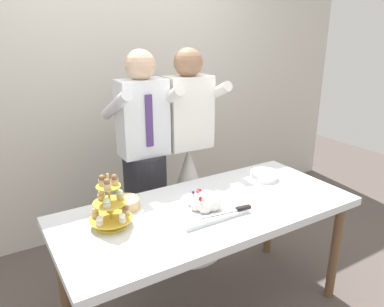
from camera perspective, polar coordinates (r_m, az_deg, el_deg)
The scene contains 8 objects.
rear_wall at distance 3.29m, azimuth -11.76°, elevation 12.64°, with size 5.20×0.10×2.90m, color beige.
dessert_table at distance 2.26m, azimuth 2.52°, elevation -9.98°, with size 1.80×0.80×0.78m.
cupcake_stand at distance 2.03m, azimuth -12.59°, elevation -8.10°, with size 0.23×0.23×0.31m.
main_cake_tray at distance 2.16m, azimuth 2.02°, elevation -7.95°, with size 0.43×0.31×0.13m.
plate_stack at distance 2.65m, azimuth 11.12°, elevation -3.34°, with size 0.20×0.20×0.05m.
round_cake at distance 2.22m, azimuth -10.30°, elevation -7.82°, with size 0.24×0.24×0.07m.
person_groom at distance 2.75m, azimuth -7.27°, elevation -3.53°, with size 0.47×0.49×1.66m.
person_bride at distance 2.96m, azimuth -0.52°, elevation -5.19°, with size 0.56×0.56×1.66m.
Camera 1 is at (-1.11, -1.63, 1.80)m, focal length 34.40 mm.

